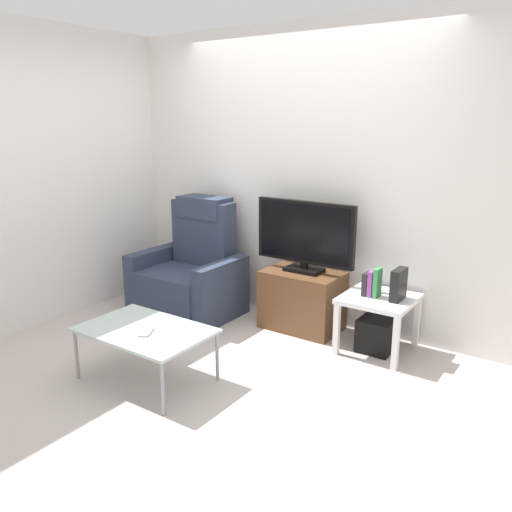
% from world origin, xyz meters
% --- Properties ---
extents(ground_plane, '(6.40, 6.40, 0.00)m').
position_xyz_m(ground_plane, '(0.00, 0.00, 0.00)').
color(ground_plane, '#BCB2AD').
extents(wall_back, '(6.40, 0.06, 2.60)m').
position_xyz_m(wall_back, '(0.00, 1.13, 1.30)').
color(wall_back, silver).
rests_on(wall_back, ground).
extents(wall_side, '(0.06, 4.48, 2.60)m').
position_xyz_m(wall_side, '(-1.88, 0.00, 1.30)').
color(wall_side, silver).
rests_on(wall_side, ground).
extents(tv_stand, '(0.67, 0.43, 0.52)m').
position_xyz_m(tv_stand, '(0.14, 0.85, 0.26)').
color(tv_stand, brown).
rests_on(tv_stand, ground).
extents(television, '(0.92, 0.20, 0.61)m').
position_xyz_m(television, '(0.14, 0.87, 0.84)').
color(television, black).
rests_on(television, tv_stand).
extents(recliner_armchair, '(0.98, 0.78, 1.08)m').
position_xyz_m(recliner_armchair, '(-0.96, 0.64, 0.37)').
color(recliner_armchair, '#2D384C').
rests_on(recliner_armchair, ground).
extents(side_table, '(0.54, 0.54, 0.46)m').
position_xyz_m(side_table, '(0.87, 0.78, 0.38)').
color(side_table, white).
rests_on(side_table, ground).
extents(subwoofer_box, '(0.27, 0.27, 0.27)m').
position_xyz_m(subwoofer_box, '(0.87, 0.78, 0.13)').
color(subwoofer_box, black).
rests_on(subwoofer_box, ground).
extents(book_leftmost, '(0.04, 0.11, 0.18)m').
position_xyz_m(book_leftmost, '(0.77, 0.76, 0.55)').
color(book_leftmost, '#262626').
rests_on(book_leftmost, side_table).
extents(book_middle, '(0.04, 0.12, 0.21)m').
position_xyz_m(book_middle, '(0.81, 0.76, 0.56)').
color(book_middle, purple).
rests_on(book_middle, side_table).
extents(book_rightmost, '(0.04, 0.11, 0.23)m').
position_xyz_m(book_rightmost, '(0.85, 0.76, 0.57)').
color(book_rightmost, '#388C4C').
rests_on(book_rightmost, side_table).
extents(game_console, '(0.07, 0.20, 0.24)m').
position_xyz_m(game_console, '(1.01, 0.79, 0.58)').
color(game_console, black).
rests_on(game_console, side_table).
extents(coffee_table, '(0.90, 0.60, 0.39)m').
position_xyz_m(coffee_table, '(-0.29, -0.60, 0.37)').
color(coffee_table, '#B2C6C1').
rests_on(coffee_table, ground).
extents(cell_phone, '(0.13, 0.17, 0.01)m').
position_xyz_m(cell_phone, '(-0.23, -0.64, 0.39)').
color(cell_phone, '#B7B7BC').
rests_on(cell_phone, coffee_table).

